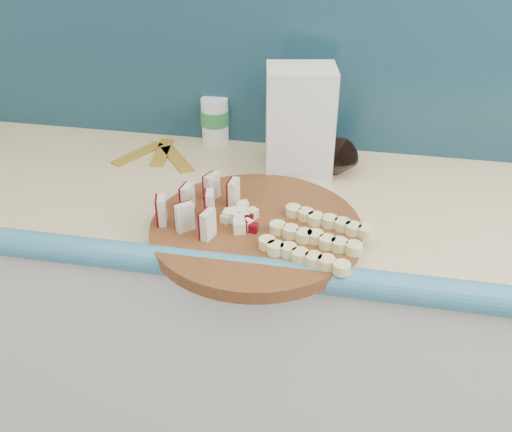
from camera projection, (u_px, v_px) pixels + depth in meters
The scene contains 10 objects.
kitchen_counter at pixel (281, 336), 1.59m from camera, with size 2.20×0.63×0.91m.
backsplash at pixel (305, 55), 1.45m from camera, with size 2.20×0.02×0.50m, color teal.
cutting_board at pixel (256, 230), 1.20m from camera, with size 0.44×0.44×0.03m, color #4D2510.
apple_wedges at pixel (199, 204), 1.20m from camera, with size 0.16×0.19×0.06m.
apple_chunks at pixel (244, 216), 1.20m from camera, with size 0.08×0.08×0.02m.
banana_slices at pixel (316, 238), 1.13m from camera, with size 0.23×0.21×0.02m.
brown_bowl at pixel (321, 159), 1.46m from camera, with size 0.18×0.18×0.04m, color black.
flour_bag at pixel (300, 123), 1.36m from camera, with size 0.16×0.11×0.27m, color silver.
canister at pixel (215, 120), 1.56m from camera, with size 0.08×0.08×0.13m.
banana_peel at pixel (159, 155), 1.52m from camera, with size 0.23×0.19×0.01m.
Camera 1 is at (0.25, 0.34, 1.59)m, focal length 40.00 mm.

